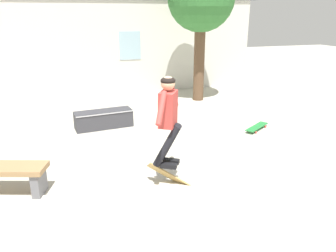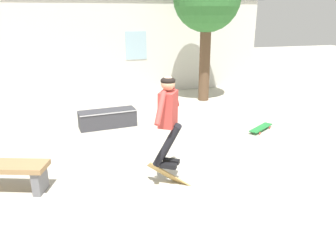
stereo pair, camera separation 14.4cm
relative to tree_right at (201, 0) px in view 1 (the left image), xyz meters
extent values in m
plane|color=#B2AD9E|center=(-2.50, -5.75, -2.94)|extent=(40.00, 40.00, 0.00)
cube|color=beige|center=(-2.50, 1.80, -1.44)|extent=(10.18, 0.40, 3.01)
cube|color=#99B7C6|center=(-1.79, 1.59, -1.37)|extent=(0.70, 0.02, 0.90)
cylinder|color=brown|center=(0.00, 0.00, -1.81)|extent=(0.33, 0.33, 2.28)
cube|color=slate|center=(-4.49, -4.51, -2.76)|extent=(0.22, 0.36, 0.38)
cube|color=#38383D|center=(-3.17, -1.75, -2.74)|extent=(1.37, 0.58, 0.41)
cube|color=#B7B7BC|center=(-3.15, -1.97, -2.55)|extent=(1.33, 0.16, 0.02)
cube|color=#B23833|center=(-2.55, -4.79, -1.71)|extent=(0.37, 0.41, 0.54)
sphere|color=tan|center=(-2.55, -4.79, -1.32)|extent=(0.29, 0.29, 0.21)
ellipsoid|color=black|center=(-2.55, -4.79, -1.29)|extent=(0.30, 0.30, 0.12)
cylinder|color=black|center=(-2.51, -4.72, -2.27)|extent=(0.36, 0.39, 0.69)
cube|color=black|center=(-2.48, -4.74, -2.60)|extent=(0.27, 0.22, 0.07)
cylinder|color=black|center=(-2.60, -4.87, -2.27)|extent=(0.45, 0.23, 0.69)
cube|color=black|center=(-2.57, -4.88, -2.60)|extent=(0.27, 0.22, 0.07)
cylinder|color=#B23833|center=(-2.36, -4.49, -1.60)|extent=(0.27, 0.37, 0.44)
cylinder|color=#B23833|center=(-2.75, -5.10, -1.60)|extent=(0.27, 0.37, 0.44)
cube|color=#AD894C|center=(-2.53, -4.80, -2.82)|extent=(0.64, 0.41, 0.53)
cylinder|color=silver|center=(-2.31, -4.94, -2.85)|extent=(0.08, 0.06, 0.07)
cylinder|color=silver|center=(-2.32, -4.76, -2.98)|extent=(0.08, 0.06, 0.07)
cylinder|color=silver|center=(-2.69, -4.80, -2.60)|extent=(0.08, 0.06, 0.07)
cylinder|color=silver|center=(-2.71, -4.62, -2.73)|extent=(0.08, 0.06, 0.07)
cube|color=#237F38|center=(0.21, -3.02, -2.87)|extent=(0.79, 0.60, 0.02)
cylinder|color=#DB3D33|center=(0.05, -3.25, -2.92)|extent=(0.05, 0.04, 0.05)
cylinder|color=#DB3D33|center=(-0.06, -3.07, -2.92)|extent=(0.05, 0.04, 0.05)
cylinder|color=#DB3D33|center=(0.48, -2.97, -2.92)|extent=(0.05, 0.04, 0.05)
cylinder|color=#DB3D33|center=(0.37, -2.80, -2.92)|extent=(0.05, 0.04, 0.05)
camera|label=1|loc=(-4.00, -9.24, -0.36)|focal=35.00mm
camera|label=2|loc=(-3.86, -9.28, -0.36)|focal=35.00mm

